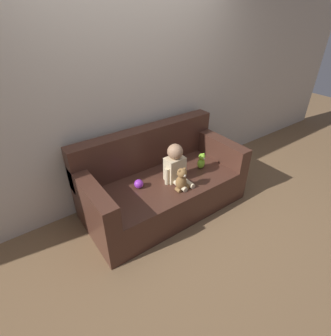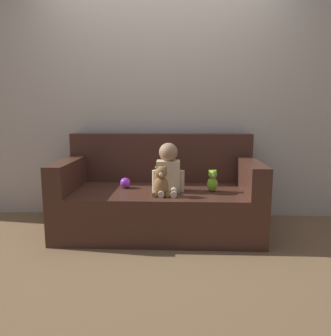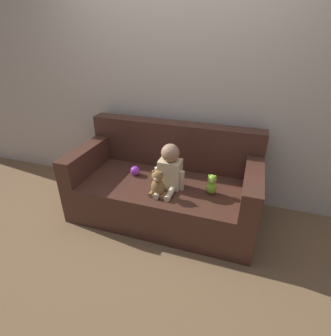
{
  "view_description": "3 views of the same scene",
  "coord_description": "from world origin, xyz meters",
  "px_view_note": "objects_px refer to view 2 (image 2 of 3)",
  "views": [
    {
      "loc": [
        -1.41,
        -1.99,
        2.12
      ],
      "look_at": [
        -0.07,
        -0.13,
        0.64
      ],
      "focal_mm": 28.0,
      "sensor_mm": 36.0,
      "label": 1
    },
    {
      "loc": [
        0.19,
        -2.99,
        1.12
      ],
      "look_at": [
        0.06,
        -0.05,
        0.62
      ],
      "focal_mm": 35.0,
      "sensor_mm": 36.0,
      "label": 2
    },
    {
      "loc": [
        0.74,
        -2.14,
        1.76
      ],
      "look_at": [
        0.02,
        -0.01,
        0.56
      ],
      "focal_mm": 28.0,
      "sensor_mm": 36.0,
      "label": 3
    }
  ],
  "objects_px": {
    "person_baby": "(168,170)",
    "plush_toy_side": "(212,181)",
    "toy_ball": "(125,183)",
    "teddy_bear_brown": "(161,182)",
    "couch": "(159,197)"
  },
  "relations": [
    {
      "from": "person_baby",
      "to": "plush_toy_side",
      "type": "distance_m",
      "value": 0.41
    },
    {
      "from": "plush_toy_side",
      "to": "toy_ball",
      "type": "distance_m",
      "value": 0.82
    },
    {
      "from": "teddy_bear_brown",
      "to": "plush_toy_side",
      "type": "distance_m",
      "value": 0.49
    },
    {
      "from": "couch",
      "to": "person_baby",
      "type": "bearing_deg",
      "value": -59.74
    },
    {
      "from": "couch",
      "to": "teddy_bear_brown",
      "type": "bearing_deg",
      "value": -83.7
    },
    {
      "from": "couch",
      "to": "plush_toy_side",
      "type": "relative_size",
      "value": 9.22
    },
    {
      "from": "couch",
      "to": "person_baby",
      "type": "height_order",
      "value": "couch"
    },
    {
      "from": "person_baby",
      "to": "plush_toy_side",
      "type": "bearing_deg",
      "value": 1.49
    },
    {
      "from": "teddy_bear_brown",
      "to": "toy_ball",
      "type": "bearing_deg",
      "value": 141.12
    },
    {
      "from": "toy_ball",
      "to": "teddy_bear_brown",
      "type": "bearing_deg",
      "value": -38.88
    },
    {
      "from": "teddy_bear_brown",
      "to": "plush_toy_side",
      "type": "relative_size",
      "value": 1.31
    },
    {
      "from": "teddy_bear_brown",
      "to": "plush_toy_side",
      "type": "bearing_deg",
      "value": 22.25
    },
    {
      "from": "teddy_bear_brown",
      "to": "person_baby",
      "type": "bearing_deg",
      "value": 72.5
    },
    {
      "from": "couch",
      "to": "toy_ball",
      "type": "height_order",
      "value": "couch"
    },
    {
      "from": "plush_toy_side",
      "to": "couch",
      "type": "bearing_deg",
      "value": 163.28
    }
  ]
}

